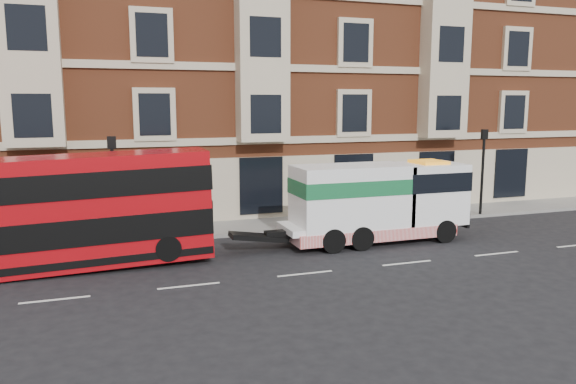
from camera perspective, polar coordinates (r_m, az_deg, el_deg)
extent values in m
plane|color=black|center=(19.55, 1.74, -8.30)|extent=(120.00, 120.00, 0.00)
cube|color=slate|center=(26.44, -4.01, -3.53)|extent=(90.00, 3.00, 0.15)
cube|color=brown|center=(33.36, -6.76, 14.46)|extent=(45.00, 12.00, 18.00)
cylinder|color=black|center=(23.94, -17.25, -0.19)|extent=(0.14, 0.14, 4.00)
cube|color=black|center=(23.71, -17.49, 4.82)|extent=(0.35, 0.15, 0.50)
cylinder|color=black|center=(30.31, 19.13, 1.59)|extent=(0.14, 0.14, 4.00)
cube|color=black|center=(30.13, 19.34, 5.55)|extent=(0.35, 0.15, 0.50)
cube|color=#A8090F|center=(21.02, -21.63, -1.88)|extent=(9.88, 2.21, 3.88)
cube|color=black|center=(21.13, -21.54, -3.41)|extent=(9.92, 2.27, 0.93)
cube|color=black|center=(20.86, -21.79, 0.85)|extent=(9.92, 2.27, 0.88)
cylinder|color=black|center=(20.43, -12.06, -5.62)|extent=(0.92, 0.28, 0.92)
cylinder|color=black|center=(22.36, -12.69, -4.37)|extent=(0.92, 0.28, 0.92)
cube|color=white|center=(23.88, 8.70, -3.11)|extent=(7.94, 2.03, 0.26)
cube|color=white|center=(24.95, 13.98, -0.08)|extent=(2.82, 2.21, 2.56)
cube|color=white|center=(23.19, 6.45, -0.43)|extent=(4.76, 2.21, 2.56)
cube|color=#166436|center=(23.12, 6.47, 0.65)|extent=(4.81, 2.25, 0.62)
cube|color=red|center=(23.87, 8.31, -3.87)|extent=(7.06, 2.27, 0.49)
cylinder|color=black|center=(24.56, 15.63, -3.85)|extent=(0.97, 0.31, 0.97)
cylinder|color=black|center=(26.18, 13.16, -2.96)|extent=(0.97, 0.31, 0.97)
cylinder|color=black|center=(22.62, 7.47, -4.69)|extent=(0.97, 0.35, 0.97)
cylinder|color=black|center=(24.37, 5.39, -3.65)|extent=(0.97, 0.35, 0.97)
cylinder|color=black|center=(22.11, 4.59, -4.96)|extent=(0.97, 0.35, 0.97)
cylinder|color=black|center=(23.90, 2.68, -3.87)|extent=(0.97, 0.35, 0.97)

